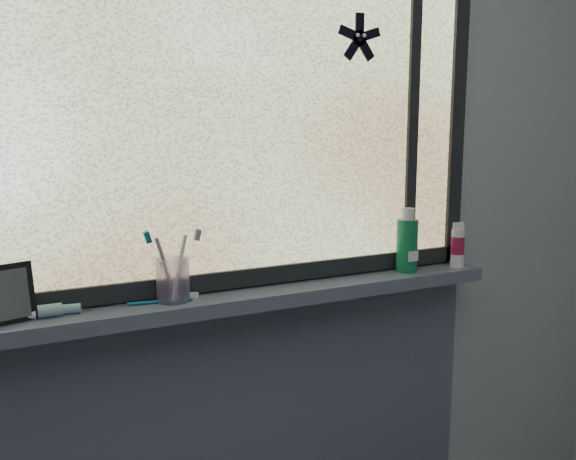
# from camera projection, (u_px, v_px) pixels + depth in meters

# --- Properties ---
(wall_back) EXTENTS (3.00, 0.01, 2.50)m
(wall_back) POSITION_uv_depth(u_px,v_px,m) (228.00, 207.00, 1.78)
(wall_back) COLOR #9EA3A8
(wall_back) RESTS_ON ground
(windowsill) EXTENTS (1.62, 0.14, 0.04)m
(windowsill) POSITION_uv_depth(u_px,v_px,m) (239.00, 300.00, 1.76)
(windowsill) COLOR #4A5363
(windowsill) RESTS_ON wall_back
(window_pane) EXTENTS (1.50, 0.01, 1.00)m
(window_pane) POSITION_uv_depth(u_px,v_px,m) (229.00, 104.00, 1.71)
(window_pane) COLOR silver
(window_pane) RESTS_ON wall_back
(frame_bottom) EXTENTS (1.60, 0.03, 0.05)m
(frame_bottom) POSITION_uv_depth(u_px,v_px,m) (232.00, 279.00, 1.79)
(frame_bottom) COLOR black
(frame_bottom) RESTS_ON windowsill
(frame_right) EXTENTS (0.05, 0.03, 1.10)m
(frame_right) POSITION_uv_depth(u_px,v_px,m) (456.00, 106.00, 2.05)
(frame_right) COLOR black
(frame_right) RESTS_ON wall_back
(frame_mullion) EXTENTS (0.03, 0.03, 1.00)m
(frame_mullion) POSITION_uv_depth(u_px,v_px,m) (412.00, 106.00, 1.97)
(frame_mullion) COLOR black
(frame_mullion) RESTS_ON wall_back
(starfish_sticker) EXTENTS (0.15, 0.02, 0.15)m
(starfish_sticker) POSITION_uv_depth(u_px,v_px,m) (359.00, 38.00, 1.84)
(starfish_sticker) COLOR black
(starfish_sticker) RESTS_ON window_pane
(vanity_mirror) EXTENTS (0.12, 0.08, 0.14)m
(vanity_mirror) POSITION_uv_depth(u_px,v_px,m) (9.00, 294.00, 1.50)
(vanity_mirror) COLOR black
(vanity_mirror) RESTS_ON windowsill
(toothpaste_tube) EXTENTS (0.18, 0.05, 0.03)m
(toothpaste_tube) POSITION_uv_depth(u_px,v_px,m) (58.00, 309.00, 1.56)
(toothpaste_tube) COLOR silver
(toothpaste_tube) RESTS_ON windowsill
(toothbrush_cup) EXTENTS (0.09, 0.09, 0.11)m
(toothbrush_cup) POSITION_uv_depth(u_px,v_px,m) (173.00, 280.00, 1.67)
(toothbrush_cup) COLOR #BA9ED1
(toothbrush_cup) RESTS_ON windowsill
(toothbrush_lying) EXTENTS (0.21, 0.05, 0.01)m
(toothbrush_lying) POSITION_uv_depth(u_px,v_px,m) (160.00, 301.00, 1.66)
(toothbrush_lying) COLOR #0D5978
(toothbrush_lying) RESTS_ON windowsill
(mouthwash_bottle) EXTENTS (0.07, 0.07, 0.16)m
(mouthwash_bottle) POSITION_uv_depth(u_px,v_px,m) (407.00, 240.00, 1.99)
(mouthwash_bottle) COLOR #21AA6B
(mouthwash_bottle) RESTS_ON windowsill
(cream_tube) EXTENTS (0.04, 0.04, 0.10)m
(cream_tube) POSITION_uv_depth(u_px,v_px,m) (458.00, 243.00, 2.05)
(cream_tube) COLOR silver
(cream_tube) RESTS_ON windowsill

